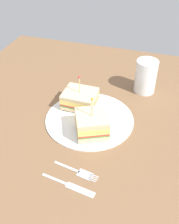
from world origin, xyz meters
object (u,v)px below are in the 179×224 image
object	(u,v)px
fork	(80,172)
knife	(71,186)
plate	(90,118)
sandwich_half_front	(92,124)
sandwich_half_back	(80,98)
drink_glass	(145,78)

from	to	relation	value
fork	knife	size ratio (longest dim) A/B	0.89
plate	sandwich_half_front	distance (cm)	6.72
plate	sandwich_half_back	world-z (taller)	sandwich_half_back
plate	knife	distance (cm)	23.50
plate	sandwich_half_front	world-z (taller)	sandwich_half_front
drink_glass	sandwich_half_front	bearing A→B (deg)	-22.74
drink_glass	knife	bearing A→B (deg)	-13.15
sandwich_half_back	drink_glass	xyz separation A→B (cm)	(-14.73, 17.44, 1.63)
plate	sandwich_half_back	xyz separation A→B (cm)	(-4.97, -4.57, 2.75)
plate	fork	bearing A→B (deg)	10.43
plate	drink_glass	distance (cm)	23.93
sandwich_half_front	fork	bearing A→B (deg)	4.95
drink_glass	fork	world-z (taller)	drink_glass
plate	drink_glass	size ratio (longest dim) A/B	2.34
sandwich_half_back	fork	bearing A→B (deg)	18.56
sandwich_half_front	knife	size ratio (longest dim) A/B	0.83
plate	drink_glass	bearing A→B (deg)	146.85
sandwich_half_front	drink_glass	distance (cm)	27.27
drink_glass	fork	xyz separation A→B (cm)	(38.84, -9.34, -4.63)
plate	sandwich_half_front	size ratio (longest dim) A/B	2.28
drink_glass	knife	size ratio (longest dim) A/B	0.81
sandwich_half_back	knife	xyz separation A→B (cm)	(28.30, 7.39, -3.00)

